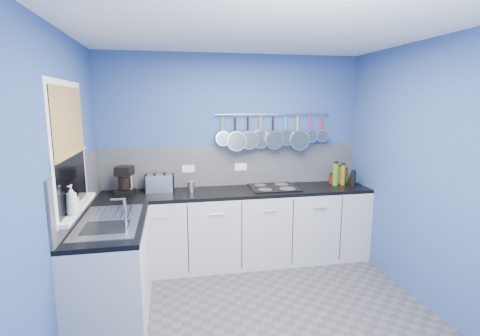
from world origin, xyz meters
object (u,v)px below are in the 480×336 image
object	(u,v)px
soap_bottle_a	(72,200)
toaster	(160,183)
paper_towel	(127,183)
canister	(191,186)
coffee_maker	(125,181)
soap_bottle_b	(74,202)
hob	(274,187)

from	to	relation	value
soap_bottle_a	toaster	bearing A→B (deg)	63.15
toaster	soap_bottle_a	bearing A→B (deg)	-117.00
paper_towel	canister	xyz separation A→B (m)	(0.72, -0.04, -0.07)
paper_towel	coffee_maker	size ratio (longest dim) A/B	0.80
soap_bottle_b	canister	world-z (taller)	soap_bottle_b
paper_towel	toaster	xyz separation A→B (m)	(0.37, 0.04, -0.03)
coffee_maker	canister	size ratio (longest dim) A/B	2.70
soap_bottle_a	paper_towel	distance (m)	1.26
canister	toaster	bearing A→B (deg)	166.98
canister	soap_bottle_b	bearing A→B (deg)	-131.47
soap_bottle_b	toaster	bearing A→B (deg)	62.13
coffee_maker	hob	world-z (taller)	coffee_maker
soap_bottle_b	canister	distance (m)	1.51
soap_bottle_a	coffee_maker	size ratio (longest dim) A/B	0.74
soap_bottle_a	toaster	xyz separation A→B (m)	(0.64, 1.26, -0.17)
soap_bottle_a	hob	world-z (taller)	soap_bottle_a
paper_towel	hob	xyz separation A→B (m)	(1.72, -0.04, -0.12)
soap_bottle_b	soap_bottle_a	bearing A→B (deg)	-90.00
coffee_maker	toaster	size ratio (longest dim) A/B	1.04
coffee_maker	hob	size ratio (longest dim) A/B	0.57
hob	paper_towel	bearing A→B (deg)	178.60
soap_bottle_b	coffee_maker	size ratio (longest dim) A/B	0.53
canister	hob	size ratio (longest dim) A/B	0.21
paper_towel	toaster	size ratio (longest dim) A/B	0.83
soap_bottle_b	paper_towel	bearing A→B (deg)	76.77
paper_towel	toaster	world-z (taller)	paper_towel
coffee_maker	paper_towel	bearing A→B (deg)	89.70
canister	hob	bearing A→B (deg)	-0.26
coffee_maker	soap_bottle_a	bearing A→B (deg)	-87.44
hob	canister	bearing A→B (deg)	179.74
soap_bottle_a	soap_bottle_b	xyz separation A→B (m)	(0.00, 0.05, -0.03)
soap_bottle_a	soap_bottle_b	world-z (taller)	soap_bottle_a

